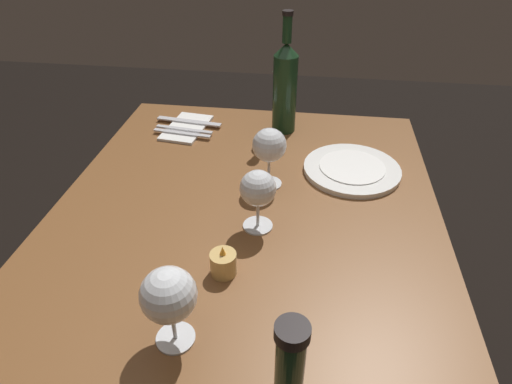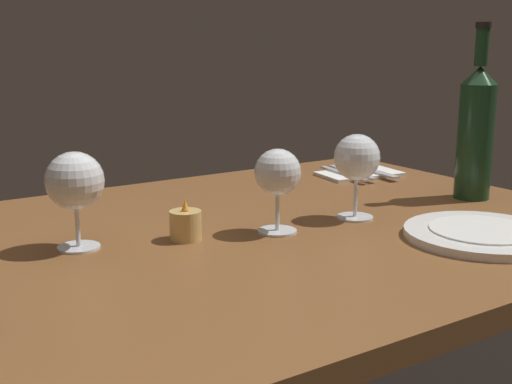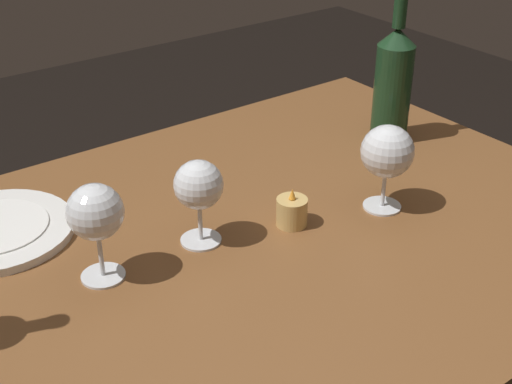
# 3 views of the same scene
# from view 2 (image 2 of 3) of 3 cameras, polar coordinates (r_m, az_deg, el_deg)

# --- Properties ---
(dining_table) EXTENTS (1.30, 0.90, 0.74)m
(dining_table) POSITION_cam_2_polar(r_m,az_deg,el_deg) (1.17, -1.14, -7.56)
(dining_table) COLOR brown
(dining_table) RESTS_ON ground
(wine_glass_left) EXTENTS (0.08, 0.08, 0.15)m
(wine_glass_left) POSITION_cam_2_polar(r_m,az_deg,el_deg) (1.21, 8.52, 2.75)
(wine_glass_left) COLOR white
(wine_glass_left) RESTS_ON dining_table
(wine_glass_right) EXTENTS (0.09, 0.09, 0.15)m
(wine_glass_right) POSITION_cam_2_polar(r_m,az_deg,el_deg) (1.06, -15.07, 0.74)
(wine_glass_right) COLOR white
(wine_glass_right) RESTS_ON dining_table
(wine_glass_centre) EXTENTS (0.08, 0.08, 0.14)m
(wine_glass_centre) POSITION_cam_2_polar(r_m,az_deg,el_deg) (1.11, 1.84, 1.50)
(wine_glass_centre) COLOR white
(wine_glass_centre) RESTS_ON dining_table
(wine_bottle_second) EXTENTS (0.07, 0.07, 0.35)m
(wine_bottle_second) POSITION_cam_2_polar(r_m,az_deg,el_deg) (1.42, 18.09, 5.03)
(wine_bottle_second) COLOR #19381E
(wine_bottle_second) RESTS_ON dining_table
(votive_candle) EXTENTS (0.05, 0.05, 0.07)m
(votive_candle) POSITION_cam_2_polar(r_m,az_deg,el_deg) (1.10, -5.98, -2.87)
(votive_candle) COLOR #DBB266
(votive_candle) RESTS_ON dining_table
(dinner_plate) EXTENTS (0.25, 0.25, 0.02)m
(dinner_plate) POSITION_cam_2_polar(r_m,az_deg,el_deg) (1.16, 18.62, -3.38)
(dinner_plate) COLOR white
(dinner_plate) RESTS_ON dining_table
(folded_napkin) EXTENTS (0.20, 0.13, 0.01)m
(folded_napkin) POSITION_cam_2_polar(r_m,az_deg,el_deg) (1.62, 8.75, 1.53)
(folded_napkin) COLOR white
(folded_napkin) RESTS_ON dining_table
(fork_inner) EXTENTS (0.04, 0.18, 0.00)m
(fork_inner) POSITION_cam_2_polar(r_m,az_deg,el_deg) (1.60, 8.09, 1.66)
(fork_inner) COLOR silver
(fork_inner) RESTS_ON folded_napkin
(fork_outer) EXTENTS (0.04, 0.18, 0.00)m
(fork_outer) POSITION_cam_2_polar(r_m,az_deg,el_deg) (1.58, 7.41, 1.57)
(fork_outer) COLOR silver
(fork_outer) RESTS_ON folded_napkin
(table_knife) EXTENTS (0.05, 0.21, 0.00)m
(table_knife) POSITION_cam_2_polar(r_m,az_deg,el_deg) (1.64, 9.53, 1.86)
(table_knife) COLOR silver
(table_knife) RESTS_ON folded_napkin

